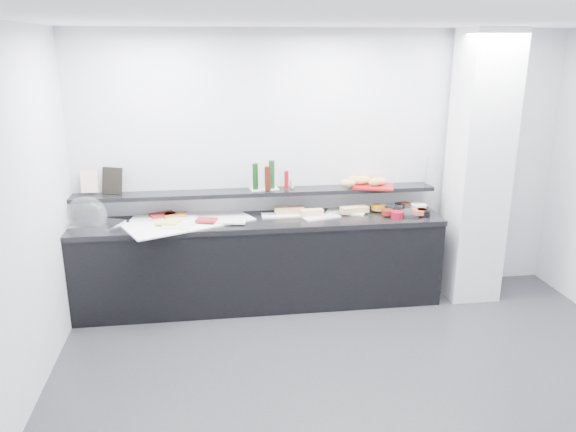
{
  "coord_description": "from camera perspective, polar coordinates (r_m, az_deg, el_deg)",
  "views": [
    {
      "loc": [
        -1.14,
        -3.54,
        2.54
      ],
      "look_at": [
        -0.45,
        1.45,
        1.0
      ],
      "focal_mm": 35.0,
      "sensor_mm": 36.0,
      "label": 1
    }
  ],
  "objects": [
    {
      "name": "sandwich_plate_left",
      "position": [
        5.61,
        -0.67,
        0.09
      ],
      "size": [
        0.4,
        0.17,
        0.01
      ],
      "primitive_type": "cube",
      "rotation": [
        0.0,
        0.0,
        -0.01
      ],
      "color": "white",
      "rests_on": "counter_top"
    },
    {
      "name": "tongs_left",
      "position": [
        5.59,
        -1.84,
        0.13
      ],
      "size": [
        0.16,
        0.04,
        0.01
      ],
      "primitive_type": "cylinder",
      "rotation": [
        0.0,
        1.57,
        -0.21
      ],
      "color": "silver",
      "rests_on": "sandwich_plate_left"
    },
    {
      "name": "print_art",
      "position": [
        5.74,
        -19.57,
        3.34
      ],
      "size": [
        0.16,
        0.06,
        0.22
      ],
      "primitive_type": "cube",
      "rotation": [
        -0.21,
        0.0,
        0.06
      ],
      "color": "beige",
      "rests_on": "framed_print"
    },
    {
      "name": "linen_runner",
      "position": [
        5.48,
        -10.08,
        -0.6
      ],
      "size": [
        1.3,
        1.0,
        0.01
      ],
      "primitive_type": "cube",
      "rotation": [
        0.0,
        0.0,
        0.43
      ],
      "color": "white",
      "rests_on": "counter_top"
    },
    {
      "name": "counter_top",
      "position": [
        5.51,
        -2.93,
        -0.6
      ],
      "size": [
        3.62,
        0.62,
        0.05
      ],
      "primitive_type": "cube",
      "color": "black",
      "rests_on": "buffet_cabinet"
    },
    {
      "name": "ground",
      "position": [
        4.5,
        8.65,
        -17.56
      ],
      "size": [
        5.0,
        5.0,
        0.0
      ],
      "primitive_type": "plane",
      "color": "#2D2D30",
      "rests_on": "ground"
    },
    {
      "name": "framed_print",
      "position": [
        5.69,
        -17.43,
        3.43
      ],
      "size": [
        0.22,
        0.15,
        0.26
      ],
      "primitive_type": "cube",
      "rotation": [
        -0.21,
        0.0,
        -0.41
      ],
      "color": "black",
      "rests_on": "wall_shelf"
    },
    {
      "name": "bread_roll_s",
      "position": [
        5.75,
        8.83,
        3.43
      ],
      "size": [
        0.16,
        0.12,
        0.08
      ],
      "primitive_type": "ellipsoid",
      "rotation": [
        0.0,
        0.0,
        0.22
      ],
      "color": "tan",
      "rests_on": "bread_tray"
    },
    {
      "name": "bread_roll_sw",
      "position": [
        5.66,
        6.09,
        3.33
      ],
      "size": [
        0.16,
        0.11,
        0.08
      ],
      "primitive_type": "ellipsoid",
      "rotation": [
        0.0,
        0.0,
        -0.03
      ],
      "color": "tan",
      "rests_on": "bread_tray"
    },
    {
      "name": "platter_salmon",
      "position": [
        5.58,
        -10.78,
        -0.15
      ],
      "size": [
        0.33,
        0.27,
        0.01
      ],
      "primitive_type": "cube",
      "rotation": [
        0.0,
        0.0,
        0.32
      ],
      "color": "white",
      "rests_on": "linen_runner"
    },
    {
      "name": "bowl_glass_fruit",
      "position": [
        5.84,
        10.74,
        0.75
      ],
      "size": [
        0.19,
        0.19,
        0.07
      ],
      "primitive_type": "cylinder",
      "rotation": [
        0.0,
        0.0,
        -0.09
      ],
      "color": "silver",
      "rests_on": "counter_top"
    },
    {
      "name": "cloche_dome",
      "position": [
        5.56,
        -19.75,
        0.16
      ],
      "size": [
        0.45,
        0.36,
        0.34
      ],
      "primitive_type": "ellipsoid",
      "rotation": [
        0.0,
        0.0,
        -0.29
      ],
      "color": "silver",
      "rests_on": "cloche_base"
    },
    {
      "name": "cloche_base",
      "position": [
        5.58,
        -18.88,
        -0.82
      ],
      "size": [
        0.55,
        0.47,
        0.04
      ],
      "primitive_type": "cube",
      "rotation": [
        0.0,
        0.0,
        -0.41
      ],
      "color": "silver",
      "rests_on": "counter_top"
    },
    {
      "name": "fill_glass_fruit",
      "position": [
        5.81,
        9.12,
        0.89
      ],
      "size": [
        0.18,
        0.18,
        0.05
      ],
      "primitive_type": "cylinder",
      "rotation": [
        0.0,
        0.0,
        -0.38
      ],
      "color": "orange",
      "rests_on": "bowl_glass_fruit"
    },
    {
      "name": "condiment_tray",
      "position": [
        5.64,
        -2.45,
        2.8
      ],
      "size": [
        0.29,
        0.19,
        0.01
      ],
      "primitive_type": "cube",
      "rotation": [
        0.0,
        0.0,
        0.08
      ],
      "color": "white",
      "rests_on": "wall_shelf"
    },
    {
      "name": "bowl_black_fruit",
      "position": [
        5.74,
        13.73,
        0.28
      ],
      "size": [
        0.13,
        0.13,
        0.07
      ],
      "primitive_type": "cylinder",
      "rotation": [
        0.0,
        0.0,
        -0.2
      ],
      "color": "black",
      "rests_on": "counter_top"
    },
    {
      "name": "food_cheese",
      "position": [
        5.39,
        -12.16,
        -0.64
      ],
      "size": [
        0.23,
        0.18,
        0.02
      ],
      "primitive_type": "cube",
      "rotation": [
        0.0,
        0.0,
        -0.25
      ],
      "color": "#F8DB60",
      "rests_on": "platter_cheese"
    },
    {
      "name": "bottle_green_a",
      "position": [
        5.57,
        -3.34,
        4.03
      ],
      "size": [
        0.07,
        0.07,
        0.26
      ],
      "primitive_type": "cylinder",
      "rotation": [
        0.0,
        0.0,
        -0.29
      ],
      "color": "black",
      "rests_on": "condiment_tray"
    },
    {
      "name": "fill_black_fruit",
      "position": [
        5.75,
        13.46,
        0.44
      ],
      "size": [
        0.11,
        0.11,
        0.05
      ],
      "primitive_type": "cylinder",
      "rotation": [
        0.0,
        0.0,
        0.03
      ],
      "color": "orange",
      "rests_on": "bowl_black_fruit"
    },
    {
      "name": "sandwich_food_right",
      "position": [
        5.71,
        6.76,
        0.67
      ],
      "size": [
        0.3,
        0.15,
        0.06
      ],
      "primitive_type": "cube",
      "rotation": [
        0.0,
        0.0,
        0.15
      ],
      "color": "tan",
      "rests_on": "sandwich_plate_right"
    },
    {
      "name": "ceiling",
      "position": [
        3.72,
        10.58,
        19.22
      ],
      "size": [
        5.0,
        5.0,
        0.0
      ],
      "primitive_type": "plane",
      "color": "white",
      "rests_on": "back_wall"
    },
    {
      "name": "buffet_cabinet",
      "position": [
        5.66,
        -2.86,
        -4.94
      ],
      "size": [
        3.6,
        0.6,
        0.85
      ],
      "primitive_type": "cube",
      "color": "black",
      "rests_on": "ground"
    },
    {
      "name": "fill_glass_salmon",
      "position": [
        5.75,
        13.25,
        0.45
      ],
      "size": [
        0.18,
        0.18,
        0.05
      ],
      "primitive_type": "cylinder",
      "rotation": [
        0.0,
        0.0,
        -0.23
      ],
      "color": "#D55134",
      "rests_on": "bowl_glass_salmon"
    },
    {
      "name": "column",
      "position": [
        5.94,
        18.75,
        4.55
      ],
      "size": [
        0.5,
        0.5,
        2.7
      ],
      "primitive_type": "cube",
      "color": "white",
      "rests_on": "ground"
    },
    {
      "name": "tongs_mid",
      "position": [
        5.48,
        3.07,
        -0.22
      ],
      "size": [
        0.15,
        0.07,
        0.01
      ],
      "primitive_type": "cylinder",
      "rotation": [
        0.0,
        1.57,
        0.38
      ],
      "color": "#BABDC2",
      "rests_on": "sandwich_plate_mid"
    },
    {
      "name": "fill_red_jam",
      "position": [
        5.66,
        10.06,
        0.39
      ],
      "size": [
        0.11,
        0.11,
        0.05
      ],
      "primitive_type": "cylinder",
      "rotation": [
        0.0,
        0.0,
        -0.0
      ],
      "color": "#63150E",
      "rests_on": "bowl_red_jam"
    },
    {
      "name": "bottle_hot",
      "position": [
        5.59,
        -0.15,
        3.7
      ],
      "size": [
        0.05,
        0.05,
        0.18
      ],
      "primitive_type": "cylinder",
      "rotation": [
        0.0,
        0.0,
        0.25
      ],
      "color": "#9E0B0E",
      "rests_on": "condiment_tray"
    },
    {
      "name": "shaker_pepper",
      "position": [
        5.65,
        0.4,
        3.27
      ],
      "size": [
        0.04,
        0.04,
        0.07
      ],
      "primitive_type": "cylinder",
      "rotation": [
        0.0,
        0.0,
        0.31
      ],
      "color": "silver",
      "rests_on": "condiment_tray"
    },
    {
      "name": "bread_roll_se",
      "position": [
        5.79,
        9.34,
        3.51
      ],
      "size": [
        0.16,
        0.11,
        0.08
      ],
      "primitive_type": "ellipsoid",
      "rotation": [
        0.0,
        0.0,
        -0.08
      ],
      "color": "tan",
      "rests_on": "bread_tray"
    },
    {
      "name": "bread_roll_midw",
      "position": [
        5.78,
        7.23,
        3.58
      ],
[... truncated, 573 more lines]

